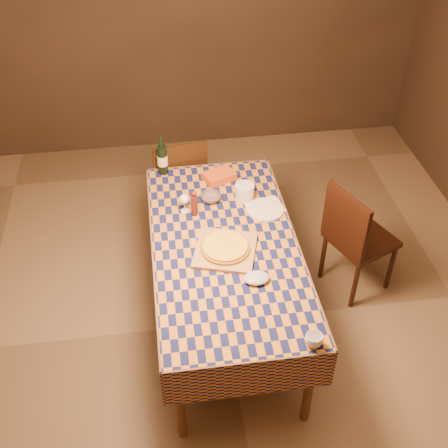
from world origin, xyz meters
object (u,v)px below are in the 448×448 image
at_px(dining_table, 225,253).
at_px(pizza, 225,247).
at_px(white_plate, 265,210).
at_px(chair_right, 354,236).
at_px(bowl, 211,198).
at_px(wine_bottle, 162,159).
at_px(cutting_board, 225,250).
at_px(chair_far, 179,181).

height_order(dining_table, pizza, pizza).
height_order(white_plate, chair_right, chair_right).
bearing_deg(white_plate, chair_right, -6.73).
bearing_deg(dining_table, bowl, 93.98).
bearing_deg(wine_bottle, cutting_board, -70.13).
bearing_deg(wine_bottle, chair_right, -25.64).
bearing_deg(chair_right, pizza, -163.33).
xyz_separation_m(dining_table, pizza, (-0.01, -0.07, 0.11)).
bearing_deg(chair_far, dining_table, -78.34).
height_order(wine_bottle, chair_right, wine_bottle).
xyz_separation_m(bowl, chair_right, (1.01, -0.24, -0.27)).
xyz_separation_m(bowl, wine_bottle, (-0.31, 0.39, 0.09)).
relative_size(dining_table, chair_right, 1.98).
xyz_separation_m(cutting_board, pizza, (-0.00, 0.00, 0.03)).
bearing_deg(cutting_board, wine_bottle, 109.87).
distance_m(bowl, wine_bottle, 0.51).
bearing_deg(pizza, chair_right, 16.67).
distance_m(pizza, white_plate, 0.50).
height_order(cutting_board, white_plate, cutting_board).
bearing_deg(bowl, pizza, -87.44).
distance_m(dining_table, pizza, 0.13).
height_order(cutting_board, chair_far, chair_far).
distance_m(dining_table, chair_right, 1.01).
xyz_separation_m(dining_table, chair_far, (-0.22, 1.08, -0.17)).
relative_size(chair_far, chair_right, 1.00).
relative_size(dining_table, cutting_board, 4.93).
bearing_deg(bowl, chair_right, -13.51).
bearing_deg(pizza, cutting_board, 0.00).
height_order(pizza, chair_right, chair_right).
relative_size(bowl, wine_bottle, 0.46).
xyz_separation_m(pizza, chair_right, (0.98, 0.29, -0.29)).
bearing_deg(white_plate, chair_far, 125.24).
relative_size(cutting_board, bowl, 2.59).
xyz_separation_m(bowl, chair_far, (-0.19, 0.61, -0.27)).
height_order(bowl, chair_right, chair_right).
distance_m(pizza, chair_far, 1.20).
relative_size(pizza, chair_far, 0.35).
bearing_deg(chair_far, bowl, -72.67).
relative_size(bowl, chair_far, 0.16).
relative_size(cutting_board, chair_right, 0.40).
bearing_deg(chair_far, cutting_board, -79.42).
bearing_deg(chair_far, chair_right, -35.38).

